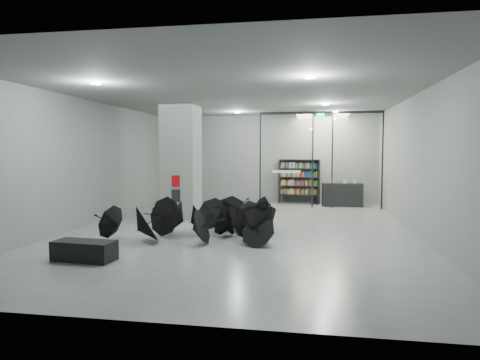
% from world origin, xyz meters
% --- Properties ---
extents(room, '(14.00, 14.02, 4.01)m').
position_xyz_m(room, '(0.00, 0.00, 2.84)').
color(room, gray).
rests_on(room, ground).
extents(column, '(1.20, 1.20, 4.00)m').
position_xyz_m(column, '(-2.50, 2.00, 2.00)').
color(column, slate).
rests_on(column, ground).
extents(fire_cabinet, '(0.28, 0.04, 0.38)m').
position_xyz_m(fire_cabinet, '(-2.50, 1.38, 1.35)').
color(fire_cabinet, '#A50A07').
rests_on(fire_cabinet, column).
extents(info_panel, '(0.30, 0.03, 0.42)m').
position_xyz_m(info_panel, '(-2.50, 1.38, 0.85)').
color(info_panel, black).
rests_on(info_panel, column).
extents(exit_sign, '(0.30, 0.06, 0.15)m').
position_xyz_m(exit_sign, '(2.40, 5.30, 3.82)').
color(exit_sign, '#0CE533').
rests_on(exit_sign, room).
extents(glass_partition, '(5.06, 0.08, 4.00)m').
position_xyz_m(glass_partition, '(2.39, 5.50, 2.18)').
color(glass_partition, silver).
rests_on(glass_partition, ground).
extents(bench, '(1.38, 0.69, 0.43)m').
position_xyz_m(bench, '(-2.79, -4.07, 0.21)').
color(bench, black).
rests_on(bench, ground).
extents(bookshelf, '(1.85, 0.61, 1.99)m').
position_xyz_m(bookshelf, '(1.52, 6.75, 1.00)').
color(bookshelf, black).
rests_on(bookshelf, ground).
extents(shop_counter, '(1.71, 0.78, 1.00)m').
position_xyz_m(shop_counter, '(3.37, 6.15, 0.50)').
color(shop_counter, black).
rests_on(shop_counter, ground).
extents(umbrella_cluster, '(5.10, 3.86, 1.33)m').
position_xyz_m(umbrella_cluster, '(-0.53, -0.94, 0.31)').
color(umbrella_cluster, black).
rests_on(umbrella_cluster, ground).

